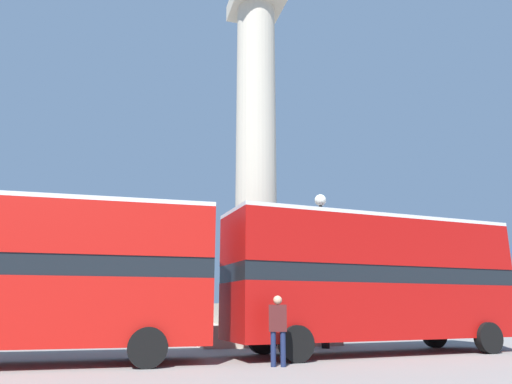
% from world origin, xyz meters
% --- Properties ---
extents(ground_plane, '(200.00, 200.00, 0.00)m').
position_xyz_m(ground_plane, '(0.00, 0.00, 0.00)').
color(ground_plane, gray).
extents(monument_column, '(5.63, 5.63, 18.69)m').
position_xyz_m(monument_column, '(0.00, 0.00, 6.47)').
color(monument_column, '#BCB29E').
rests_on(monument_column, ground_plane).
extents(bus_a, '(10.26, 3.50, 4.46)m').
position_xyz_m(bus_a, '(2.37, -6.11, 2.45)').
color(bus_a, '#A80F0C').
rests_on(bus_a, ground_plane).
extents(bus_b, '(11.12, 3.18, 4.34)m').
position_xyz_m(bus_b, '(-8.88, -6.36, 2.40)').
color(bus_b, '#B7140F').
rests_on(bus_b, ground_plane).
extents(street_lamp, '(0.47, 0.47, 5.89)m').
position_xyz_m(street_lamp, '(1.64, -3.69, 3.53)').
color(street_lamp, black).
rests_on(street_lamp, ground_plane).
extents(pedestrian_near_lamp, '(0.50, 0.33, 1.78)m').
position_xyz_m(pedestrian_near_lamp, '(-1.80, -8.36, 1.01)').
color(pedestrian_near_lamp, '#192347').
rests_on(pedestrian_near_lamp, ground_plane).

